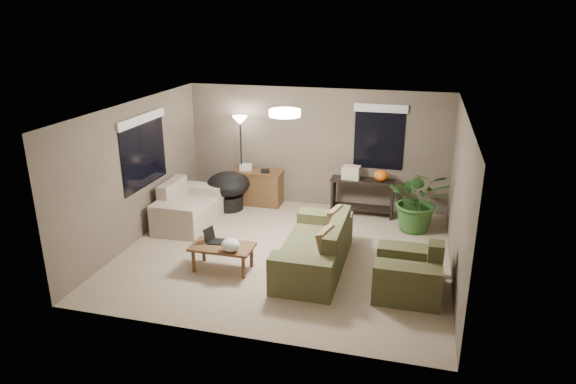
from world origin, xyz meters
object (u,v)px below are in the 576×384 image
(desk, at_px, (257,187))
(cat_scratching_post, at_px, (434,263))
(loveseat, at_px, (188,209))
(console_table, at_px, (362,194))
(armchair, at_px, (409,275))
(floor_lamp, at_px, (240,131))
(coffee_table, at_px, (222,249))
(houseplant, at_px, (418,207))
(papasan_chair, at_px, (228,188))
(main_sofa, at_px, (317,250))

(desk, xyz_separation_m, cat_scratching_post, (3.68, -2.36, -0.16))
(loveseat, xyz_separation_m, console_table, (3.25, 1.34, 0.14))
(armchair, relative_size, floor_lamp, 0.52)
(coffee_table, height_order, cat_scratching_post, cat_scratching_post)
(console_table, bearing_deg, houseplant, -26.43)
(papasan_chair, bearing_deg, houseplant, -2.27)
(desk, bearing_deg, console_table, -1.12)
(loveseat, distance_m, armchair, 4.59)
(desk, bearing_deg, floor_lamp, -174.41)
(main_sofa, xyz_separation_m, coffee_table, (-1.45, -0.46, 0.06))
(floor_lamp, bearing_deg, armchair, -39.23)
(desk, bearing_deg, papasan_chair, -137.76)
(desk, height_order, console_table, same)
(coffee_table, distance_m, console_table, 3.52)
(houseplant, distance_m, cat_scratching_post, 1.81)
(coffee_table, relative_size, papasan_chair, 0.96)
(loveseat, height_order, floor_lamp, floor_lamp)
(main_sofa, bearing_deg, console_table, 80.29)
(console_table, height_order, houseplant, houseplant)
(papasan_chair, bearing_deg, cat_scratching_post, -24.73)
(cat_scratching_post, bearing_deg, papasan_chair, 155.27)
(desk, relative_size, console_table, 0.85)
(console_table, relative_size, papasan_chair, 1.25)
(desk, bearing_deg, coffee_table, -82.63)
(coffee_table, distance_m, houseplant, 3.85)
(houseplant, xyz_separation_m, cat_scratching_post, (0.30, -1.77, -0.27))
(main_sofa, distance_m, coffee_table, 1.52)
(loveseat, bearing_deg, floor_lamp, 64.49)
(armchair, xyz_separation_m, floor_lamp, (-3.65, 2.98, 1.30))
(loveseat, relative_size, console_table, 1.23)
(papasan_chair, relative_size, cat_scratching_post, 2.08)
(main_sofa, bearing_deg, armchair, -17.32)
(loveseat, distance_m, coffee_table, 2.13)
(main_sofa, relative_size, armchair, 2.20)
(console_table, bearing_deg, loveseat, -157.55)
(cat_scratching_post, bearing_deg, desk, 147.30)
(armchair, height_order, coffee_table, armchair)
(main_sofa, height_order, console_table, main_sofa)
(floor_lamp, bearing_deg, loveseat, -115.51)
(main_sofa, relative_size, cat_scratching_post, 4.40)
(coffee_table, bearing_deg, armchair, 0.08)
(coffee_table, xyz_separation_m, floor_lamp, (-0.73, 2.98, 1.24))
(armchair, relative_size, cat_scratching_post, 2.00)
(main_sofa, distance_m, floor_lamp, 3.57)
(armchair, distance_m, houseplant, 2.42)
(armchair, bearing_deg, console_table, 109.41)
(loveseat, bearing_deg, houseplant, 10.27)
(loveseat, distance_m, houseplant, 4.43)
(loveseat, height_order, houseplant, houseplant)
(loveseat, bearing_deg, coffee_table, -49.90)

